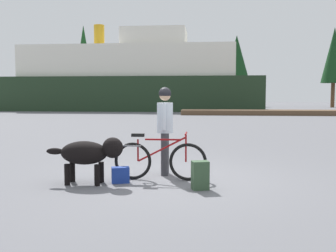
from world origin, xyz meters
TOP-DOWN VIEW (x-y plane):
  - ground_plane at (0.00, 0.00)m, footprint 160.00×160.00m
  - bicycle at (-0.21, -0.12)m, footprint 1.77×0.44m
  - person_cyclist at (-0.16, 0.41)m, footprint 0.32×0.53m
  - dog at (-1.44, -0.55)m, footprint 1.43×0.50m
  - backpack at (0.57, -0.78)m, footprint 0.32×0.27m
  - handbag_pannier at (-0.90, -0.42)m, footprint 0.36×0.27m
  - dock_pier at (7.01, 24.79)m, footprint 16.84×2.54m
  - ferry_boat at (-7.44, 33.49)m, footprint 27.27×8.47m
  - pine_tree_far_left at (-17.21, 47.85)m, footprint 2.87×2.87m
  - pine_tree_center at (-3.44, 47.70)m, footprint 3.54×3.54m
  - pine_tree_far_right at (16.91, 44.86)m, footprint 3.13×3.13m
  - pine_tree_mid_back at (4.96, 50.98)m, footprint 4.20×4.20m

SIDE VIEW (x-z plane):
  - ground_plane at x=0.00m, z-range 0.00..0.00m
  - handbag_pannier at x=-0.90m, z-range 0.00..0.29m
  - dock_pier at x=7.01m, z-range 0.00..0.40m
  - backpack at x=0.57m, z-range 0.00..0.49m
  - bicycle at x=-0.21m, z-range -0.07..0.84m
  - dog at x=-1.44m, z-range 0.14..1.00m
  - person_cyclist at x=-0.16m, z-range 0.19..1.96m
  - ferry_boat at x=-7.44m, z-range -1.31..7.72m
  - pine_tree_center at x=-3.44m, z-range 1.17..11.25m
  - pine_tree_mid_back at x=4.96m, z-range 1.48..11.86m
  - pine_tree_far_right at x=16.91m, z-range 1.54..11.84m
  - pine_tree_far_left at x=-17.21m, z-range 1.41..13.10m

